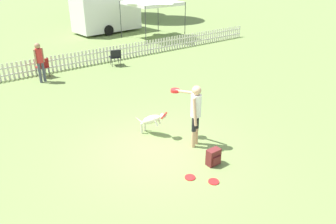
{
  "coord_description": "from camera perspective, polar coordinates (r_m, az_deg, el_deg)",
  "views": [
    {
      "loc": [
        -4.33,
        -6.18,
        4.7
      ],
      "look_at": [
        0.58,
        0.44,
        0.84
      ],
      "focal_mm": 35.0,
      "sensor_mm": 36.0,
      "label": 1
    }
  ],
  "objects": [
    {
      "name": "folding_chair_center",
      "position": [
        16.1,
        -9.15,
        9.6
      ],
      "size": [
        0.61,
        0.62,
        0.81
      ],
      "rotation": [
        0.0,
        0.0,
        2.88
      ],
      "color": "#333338",
      "rests_on": "ground_plane"
    },
    {
      "name": "spectator_standing",
      "position": [
        14.52,
        -21.48,
        8.62
      ],
      "size": [
        0.41,
        0.27,
        1.65
      ],
      "rotation": [
        0.0,
        0.0,
        3.39
      ],
      "color": "#474C5B",
      "rests_on": "ground_plane"
    },
    {
      "name": "frisbee_near_handler",
      "position": [
        7.84,
        7.95,
        -11.92
      ],
      "size": [
        0.25,
        0.25,
        0.02
      ],
      "color": "red",
      "rests_on": "ground_plane"
    },
    {
      "name": "leaping_dog",
      "position": [
        9.48,
        -2.78,
        -1.35
      ],
      "size": [
        0.61,
        1.04,
        0.82
      ],
      "rotation": [
        0.0,
        0.0,
        -2.69
      ],
      "color": "beige",
      "rests_on": "ground_plane"
    },
    {
      "name": "backpack_on_grass",
      "position": [
        8.32,
        7.94,
        -7.79
      ],
      "size": [
        0.35,
        0.25,
        0.43
      ],
      "color": "maroon",
      "rests_on": "ground_plane"
    },
    {
      "name": "equipment_trailer",
      "position": [
        24.04,
        -10.71,
        16.85
      ],
      "size": [
        5.31,
        2.46,
        2.69
      ],
      "rotation": [
        0.0,
        0.0,
        0.08
      ],
      "color": "white",
      "rests_on": "ground_plane"
    },
    {
      "name": "picket_fence",
      "position": [
        15.92,
        -19.56,
        7.89
      ],
      "size": [
        25.05,
        0.04,
        0.74
      ],
      "color": "silver",
      "rests_on": "ground_plane"
    },
    {
      "name": "ground_plane",
      "position": [
        8.89,
        -1.32,
        -6.82
      ],
      "size": [
        240.0,
        240.0,
        0.0
      ],
      "primitive_type": "plane",
      "color": "olive"
    },
    {
      "name": "folding_chair_blue_left",
      "position": [
        15.29,
        -20.98,
        7.51
      ],
      "size": [
        0.5,
        0.52,
        0.84
      ],
      "rotation": [
        0.0,
        0.0,
        3.21
      ],
      "color": "#333338",
      "rests_on": "ground_plane"
    },
    {
      "name": "handler_person",
      "position": [
        8.7,
        4.63,
        0.66
      ],
      "size": [
        0.42,
        1.15,
        1.75
      ],
      "rotation": [
        0.0,
        0.0,
        0.46
      ],
      "color": "tan",
      "rests_on": "ground_plane"
    },
    {
      "name": "frisbee_near_dog",
      "position": [
        7.91,
        3.86,
        -11.29
      ],
      "size": [
        0.25,
        0.25,
        0.02
      ],
      "color": "red",
      "rests_on": "ground_plane"
    }
  ]
}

